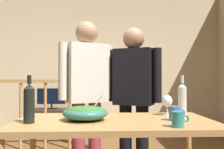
{
  "coord_description": "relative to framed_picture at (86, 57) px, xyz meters",
  "views": [
    {
      "loc": [
        0.21,
        -2.42,
        1.08
      ],
      "look_at": [
        0.32,
        -0.15,
        1.12
      ],
      "focal_mm": 40.91,
      "sensor_mm": 36.0,
      "label": 1
    }
  ],
  "objects": [
    {
      "name": "wine_glass",
      "position": [
        0.86,
        -3.09,
        -0.64
      ],
      "size": [
        0.09,
        0.09,
        0.17
      ],
      "color": "silver",
      "rests_on": "serving_table"
    },
    {
      "name": "mug_blue",
      "position": [
        0.84,
        -3.36,
        -0.7
      ],
      "size": [
        0.12,
        0.08,
        0.11
      ],
      "color": "#3866B2",
      "rests_on": "serving_table"
    },
    {
      "name": "wine_bottle_clear",
      "position": [
        0.98,
        -3.1,
        -0.62
      ],
      "size": [
        0.07,
        0.07,
        0.34
      ],
      "color": "silver",
      "rests_on": "serving_table"
    },
    {
      "name": "tv_console",
      "position": [
        -0.63,
        -0.29,
        -1.28
      ],
      "size": [
        0.9,
        0.4,
        0.51
      ],
      "primitive_type": "cube",
      "color": "#38281E",
      "rests_on": "ground_plane"
    },
    {
      "name": "flat_screen_tv",
      "position": [
        -0.63,
        -0.32,
        -0.78
      ],
      "size": [
        0.53,
        0.12,
        0.39
      ],
      "color": "black",
      "rests_on": "tv_console"
    },
    {
      "name": "stair_railing",
      "position": [
        -0.71,
        -1.22,
        -0.87
      ],
      "size": [
        2.71,
        0.1,
        1.12
      ],
      "color": "#B2844C",
      "rests_on": "ground_plane"
    },
    {
      "name": "wine_bottle_dark",
      "position": [
        -0.2,
        -3.42,
        -0.62
      ],
      "size": [
        0.08,
        0.08,
        0.33
      ],
      "color": "black",
      "rests_on": "serving_table"
    },
    {
      "name": "person_standing_left",
      "position": [
        0.15,
        -2.58,
        -0.54
      ],
      "size": [
        0.55,
        0.37,
        1.68
      ],
      "rotation": [
        0.0,
        0.0,
        3.57
      ],
      "color": "#9E3842",
      "rests_on": "ground_plane"
    },
    {
      "name": "back_wall",
      "position": [
        0.08,
        0.06,
        -0.09
      ],
      "size": [
        5.5,
        0.1,
        2.88
      ],
      "primitive_type": "cube",
      "color": "beige",
      "rests_on": "ground_plane"
    },
    {
      "name": "salad_bowl",
      "position": [
        0.18,
        -3.31,
        -0.7
      ],
      "size": [
        0.34,
        0.34,
        0.19
      ],
      "color": "#337060",
      "rests_on": "serving_table"
    },
    {
      "name": "person_standing_right",
      "position": [
        0.64,
        -2.58,
        -0.58
      ],
      "size": [
        0.54,
        0.36,
        1.62
      ],
      "rotation": [
        0.0,
        0.0,
        2.71
      ],
      "color": "black",
      "rests_on": "ground_plane"
    },
    {
      "name": "serving_table",
      "position": [
        0.4,
        -3.3,
        -0.83
      ],
      "size": [
        1.47,
        0.82,
        0.78
      ],
      "color": "#B2844C",
      "rests_on": "ground_plane"
    },
    {
      "name": "framed_picture",
      "position": [
        0.0,
        0.0,
        0.0
      ],
      "size": [
        0.56,
        0.03,
        0.51
      ],
      "primitive_type": "cube",
      "color": "#78A099"
    },
    {
      "name": "mug_teal",
      "position": [
        0.78,
        -3.62,
        -0.71
      ],
      "size": [
        0.11,
        0.08,
        0.1
      ],
      "color": "teal",
      "rests_on": "serving_table"
    }
  ]
}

